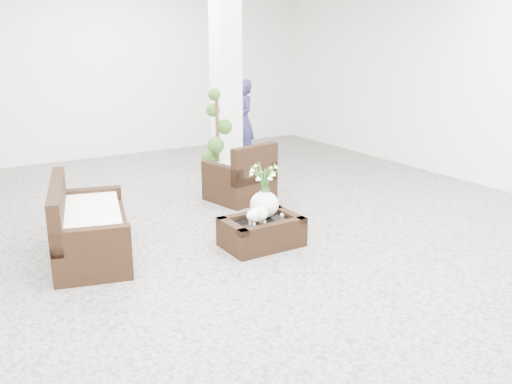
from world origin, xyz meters
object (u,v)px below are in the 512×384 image
coffee_table (262,233)px  topiary (218,144)px  armchair (240,171)px  loveseat (90,219)px

coffee_table → topiary: (0.54, 2.11, 0.65)m
coffee_table → topiary: size_ratio=0.56×
coffee_table → armchair: armchair is taller
topiary → loveseat: bearing=-149.7°
coffee_table → loveseat: bearing=157.0°
coffee_table → topiary: 2.27m
loveseat → coffee_table: bearing=-98.1°
coffee_table → topiary: topiary is taller
loveseat → topiary: 2.72m
loveseat → topiary: (2.33, 1.36, 0.37)m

